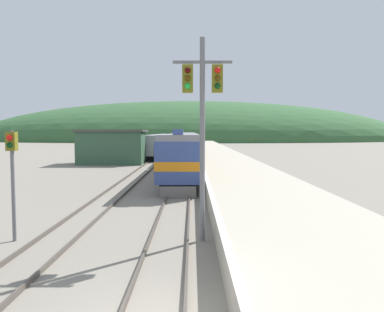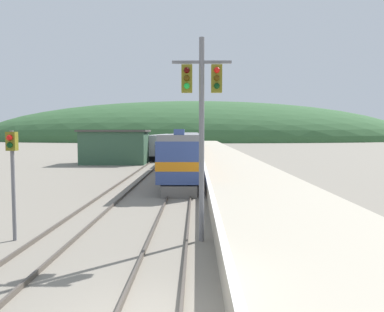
{
  "view_description": "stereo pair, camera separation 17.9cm",
  "coord_description": "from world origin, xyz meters",
  "px_view_note": "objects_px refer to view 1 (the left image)",
  "views": [
    {
      "loc": [
        0.88,
        -7.69,
        4.16
      ],
      "look_at": [
        0.75,
        20.19,
        2.34
      ],
      "focal_mm": 35.0,
      "sensor_mm": 36.0,
      "label": 1
    },
    {
      "loc": [
        1.05,
        -7.69,
        4.16
      ],
      "look_at": [
        0.75,
        20.19,
        2.34
      ],
      "focal_mm": 35.0,
      "sensor_mm": 36.0,
      "label": 2
    }
  ],
  "objects_px": {
    "carriage_third": "(189,141)",
    "signal_post_siding": "(14,162)",
    "express_train_lead_car": "(184,154)",
    "signal_mast_main": "(204,109)",
    "siding_train": "(165,144)",
    "carriage_second": "(188,145)"
  },
  "relations": [
    {
      "from": "carriage_third",
      "to": "signal_post_siding",
      "type": "relative_size",
      "value": 5.02
    },
    {
      "from": "express_train_lead_car",
      "to": "signal_mast_main",
      "type": "height_order",
      "value": "signal_mast_main"
    },
    {
      "from": "siding_train",
      "to": "signal_post_siding",
      "type": "distance_m",
      "value": 53.85
    },
    {
      "from": "express_train_lead_car",
      "to": "carriage_third",
      "type": "distance_m",
      "value": 43.49
    },
    {
      "from": "signal_mast_main",
      "to": "signal_post_siding",
      "type": "xyz_separation_m",
      "value": [
        -7.15,
        -0.02,
        -2.0
      ]
    },
    {
      "from": "express_train_lead_car",
      "to": "siding_train",
      "type": "distance_m",
      "value": 35.47
    },
    {
      "from": "signal_mast_main",
      "to": "express_train_lead_car",
      "type": "bearing_deg",
      "value": 93.89
    },
    {
      "from": "express_train_lead_car",
      "to": "signal_post_siding",
      "type": "bearing_deg",
      "value": -107.55
    },
    {
      "from": "express_train_lead_car",
      "to": "carriage_second",
      "type": "distance_m",
      "value": 21.53
    },
    {
      "from": "carriage_second",
      "to": "signal_post_siding",
      "type": "distance_m",
      "value": 40.58
    },
    {
      "from": "express_train_lead_car",
      "to": "siding_train",
      "type": "bearing_deg",
      "value": 96.93
    },
    {
      "from": "signal_mast_main",
      "to": "signal_post_siding",
      "type": "height_order",
      "value": "signal_mast_main"
    },
    {
      "from": "siding_train",
      "to": "signal_post_siding",
      "type": "height_order",
      "value": "signal_post_siding"
    },
    {
      "from": "signal_post_siding",
      "to": "siding_train",
      "type": "bearing_deg",
      "value": 88.29
    },
    {
      "from": "siding_train",
      "to": "signal_mast_main",
      "type": "distance_m",
      "value": 54.17
    },
    {
      "from": "siding_train",
      "to": "signal_mast_main",
      "type": "bearing_deg",
      "value": -84.12
    },
    {
      "from": "express_train_lead_car",
      "to": "signal_mast_main",
      "type": "distance_m",
      "value": 18.84
    },
    {
      "from": "express_train_lead_car",
      "to": "carriage_second",
      "type": "relative_size",
      "value": 0.94
    },
    {
      "from": "express_train_lead_car",
      "to": "carriage_third",
      "type": "xyz_separation_m",
      "value": [
        0.0,
        43.49,
        -0.01
      ]
    },
    {
      "from": "signal_post_siding",
      "to": "express_train_lead_car",
      "type": "bearing_deg",
      "value": 72.45
    },
    {
      "from": "carriage_third",
      "to": "siding_train",
      "type": "xyz_separation_m",
      "value": [
        -4.28,
        -8.28,
        -0.27
      ]
    },
    {
      "from": "carriage_third",
      "to": "siding_train",
      "type": "bearing_deg",
      "value": -117.35
    }
  ]
}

